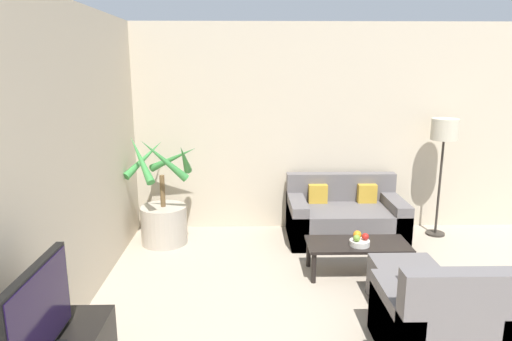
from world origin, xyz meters
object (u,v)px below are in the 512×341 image
Objects in this scene: floor_lamp at (444,136)px; apple_green at (357,238)px; ottoman at (405,284)px; apple_red at (365,237)px; orange_fruit at (357,235)px; coffee_table at (358,247)px; fruit_bowl at (360,243)px; television at (38,314)px; potted_palm at (164,212)px; sofa_loveseat at (344,218)px; armchair at (440,325)px.

floor_lamp is 21.08× the size of apple_green.
floor_lamp is 2.31m from ottoman.
apple_red is 0.86× the size of orange_fruit.
fruit_bowl is (0.00, -0.07, 0.07)m from coffee_table.
apple_green is (-0.10, -0.04, -0.00)m from apple_red.
television is at bearing -138.31° from fruit_bowl.
potted_palm reaches higher than television.
potted_palm is 2.27m from sofa_loveseat.
television is at bearing -137.41° from orange_fruit.
apple_green is at bearing -137.65° from floor_lamp.
apple_red is 1.41m from armchair.
television reaches higher than apple_green.
sofa_loveseat is 1.13m from apple_green.
fruit_bowl is at bearing -94.05° from sofa_loveseat.
fruit_bowl is 0.36× the size of ottoman.
armchair is (0.19, -2.45, 0.00)m from sofa_loveseat.
sofa_loveseat is 0.93× the size of floor_lamp.
apple_green is 0.09× the size of armchair.
apple_red is at bearing -136.41° from floor_lamp.
armchair is at bearing -91.17° from ottoman.
apple_green is (2.15, -1.02, 0.05)m from potted_palm.
television is 2.74m from armchair.
ottoman is (-1.02, -1.76, -1.10)m from floor_lamp.
potted_palm is 0.97× the size of sofa_loveseat.
fruit_bowl is 0.09m from orange_fruit.
television is 3.09m from potted_palm.
coffee_table is 5.12× the size of fruit_bowl.
armchair is (0.27, -1.44, -0.03)m from coffee_table.
potted_palm is 16.24× the size of orange_fruit.
apple_green is (-0.12, -1.11, 0.17)m from sofa_loveseat.
orange_fruit is (0.03, 0.08, 0.01)m from apple_green.
orange_fruit is (2.31, 2.13, -0.37)m from television.
sofa_loveseat is 1.68× the size of armchair.
apple_green is at bearing 103.01° from armchair.
fruit_bowl reaches higher than coffee_table.
ottoman reaches higher than coffee_table.
orange_fruit is (-0.01, -0.02, 0.14)m from coffee_table.
apple_red is at bearing 98.69° from armchair.
coffee_table is 0.15m from orange_fruit.
coffee_table is 12.50× the size of orange_fruit.
apple_green is (-1.35, -1.23, -0.86)m from floor_lamp.
apple_green is at bearing -111.30° from coffee_table.
television is 0.50× the size of floor_lamp.
fruit_bowl is at bearing -24.35° from potted_palm.
floor_lamp is 1.80× the size of armchair.
apple_red is 0.11m from apple_green.
floor_lamp reaches higher than apple_green.
orange_fruit is at bearing -95.07° from sofa_loveseat.
floor_lamp reaches higher than coffee_table.
armchair reaches higher than apple_green.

